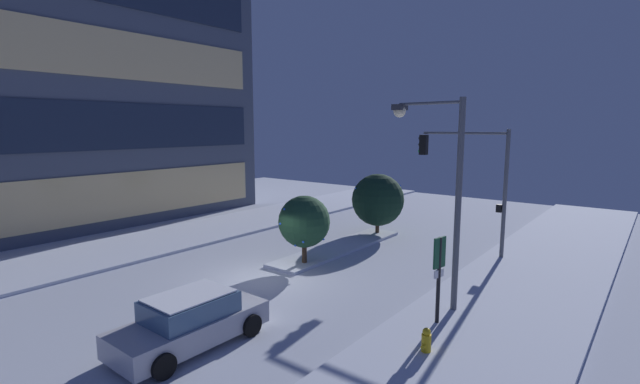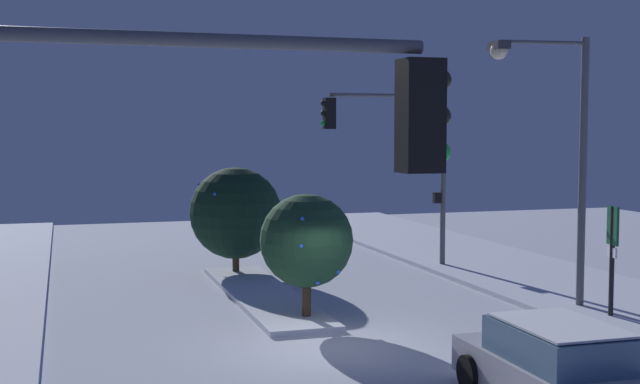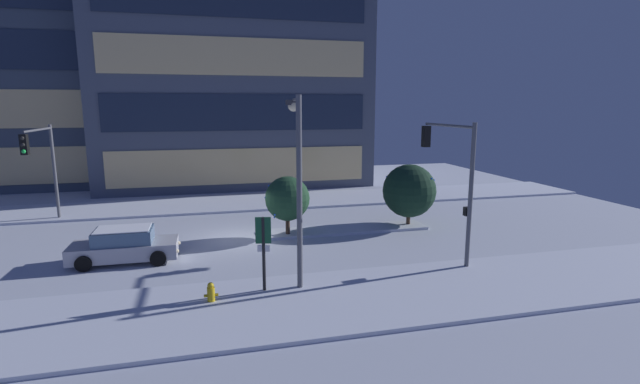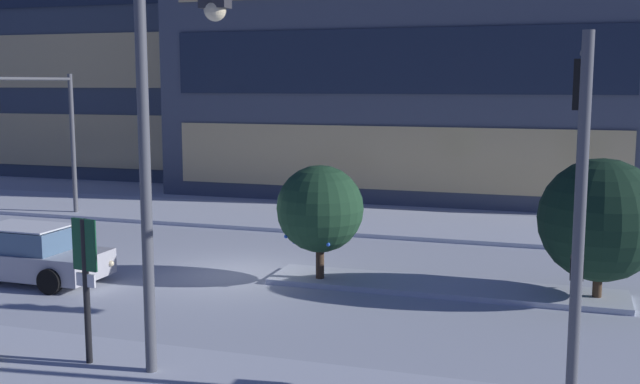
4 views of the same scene
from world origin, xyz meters
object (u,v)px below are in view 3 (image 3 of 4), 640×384
at_px(parking_info_sign, 264,245).
at_px(decorated_tree_median, 409,191).
at_px(traffic_light_corner_near_right, 450,165).
at_px(street_lamp_arched, 297,162).
at_px(traffic_light_corner_far_left, 42,157).
at_px(decorated_tree_left_of_median, 287,199).
at_px(car_near, 124,246).
at_px(fire_hydrant, 211,294).

xyz_separation_m(parking_info_sign, decorated_tree_median, (9.05, 7.49, 0.21)).
xyz_separation_m(traffic_light_corner_near_right, street_lamp_arched, (-7.03, -1.45, 0.49)).
distance_m(street_lamp_arched, parking_info_sign, 3.21).
bearing_deg(traffic_light_corner_far_left, street_lamp_arched, 45.75).
bearing_deg(traffic_light_corner_near_right, decorated_tree_left_of_median, 51.60).
distance_m(traffic_light_corner_far_left, parking_info_sign, 16.06).
bearing_deg(parking_info_sign, street_lamp_arched, -50.79).
bearing_deg(traffic_light_corner_far_left, traffic_light_corner_near_right, 62.02).
height_order(car_near, decorated_tree_left_of_median, decorated_tree_left_of_median).
bearing_deg(traffic_light_corner_far_left, parking_info_sign, 40.38).
distance_m(fire_hydrant, decorated_tree_left_of_median, 8.78).
bearing_deg(car_near, decorated_tree_median, 10.56).
bearing_deg(traffic_light_corner_near_right, car_near, 78.47).
xyz_separation_m(street_lamp_arched, fire_hydrant, (-3.27, -1.22, -4.24)).
xyz_separation_m(street_lamp_arched, parking_info_sign, (-1.39, -0.72, -2.81)).
distance_m(fire_hydrant, parking_info_sign, 2.41).
distance_m(traffic_light_corner_near_right, fire_hydrant, 11.28).
distance_m(street_lamp_arched, fire_hydrant, 5.49).
xyz_separation_m(traffic_light_corner_near_right, parking_info_sign, (-8.42, -2.17, -2.31)).
bearing_deg(street_lamp_arched, car_near, 64.53).
xyz_separation_m(fire_hydrant, decorated_tree_left_of_median, (4.04, 7.63, 1.61)).
height_order(car_near, traffic_light_corner_near_right, traffic_light_corner_near_right).
relative_size(traffic_light_corner_near_right, parking_info_sign, 2.12).
distance_m(parking_info_sign, decorated_tree_left_of_median, 7.46).
distance_m(fire_hydrant, decorated_tree_median, 13.64).
relative_size(parking_info_sign, decorated_tree_left_of_median, 0.90).
relative_size(decorated_tree_median, decorated_tree_left_of_median, 1.11).
relative_size(street_lamp_arched, decorated_tree_left_of_median, 2.24).
xyz_separation_m(car_near, traffic_light_corner_near_right, (13.80, -2.82, 3.42)).
distance_m(traffic_light_corner_far_left, traffic_light_corner_near_right, 21.22).
height_order(traffic_light_corner_near_right, decorated_tree_left_of_median, traffic_light_corner_near_right).
relative_size(traffic_light_corner_far_left, fire_hydrant, 6.98).
relative_size(car_near, traffic_light_corner_far_left, 0.81).
bearing_deg(decorated_tree_median, decorated_tree_left_of_median, -177.06).
xyz_separation_m(car_near, fire_hydrant, (3.50, -5.49, -0.33)).
bearing_deg(car_near, decorated_tree_left_of_median, 16.64).
height_order(fire_hydrant, parking_info_sign, parking_info_sign).
relative_size(traffic_light_corner_far_left, parking_info_sign, 1.98).
relative_size(traffic_light_corner_far_left, traffic_light_corner_near_right, 0.93).
bearing_deg(street_lamp_arched, decorated_tree_median, -41.82).
relative_size(traffic_light_corner_near_right, street_lamp_arched, 0.86).
xyz_separation_m(street_lamp_arched, decorated_tree_left_of_median, (0.77, 6.41, -2.63)).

